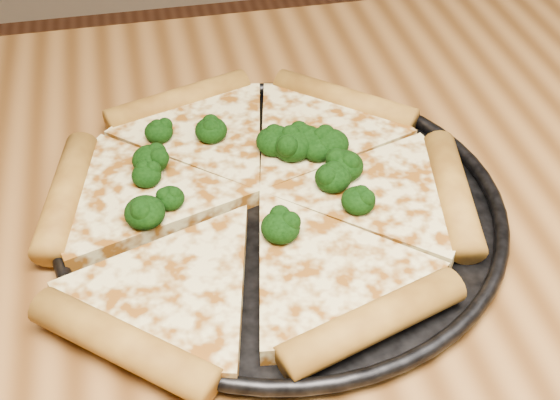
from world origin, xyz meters
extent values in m
cube|color=brown|center=(0.00, 0.00, 0.73)|extent=(1.20, 0.90, 0.04)
cylinder|color=black|center=(-0.08, 0.12, 0.75)|extent=(0.33, 0.33, 0.01)
torus|color=black|center=(-0.08, 0.12, 0.76)|extent=(0.34, 0.34, 0.01)
cylinder|color=#A9782A|center=(0.01, 0.23, 0.77)|extent=(0.12, 0.11, 0.03)
cylinder|color=#A9782A|center=(-0.14, 0.26, 0.77)|extent=(0.13, 0.07, 0.03)
cylinder|color=#A9782A|center=(-0.23, 0.15, 0.77)|extent=(0.05, 0.13, 0.03)
cylinder|color=#A9782A|center=(-0.20, 0.00, 0.77)|extent=(0.12, 0.11, 0.03)
cylinder|color=#A9782A|center=(-0.04, -0.01, 0.77)|extent=(0.13, 0.07, 0.03)
cylinder|color=#A9782A|center=(0.05, 0.10, 0.77)|extent=(0.05, 0.13, 0.03)
ellipsoid|color=black|center=(-0.18, 0.11, 0.78)|extent=(0.03, 0.03, 0.02)
ellipsoid|color=black|center=(-0.07, 0.17, 0.78)|extent=(0.03, 0.03, 0.02)
ellipsoid|color=black|center=(-0.17, 0.15, 0.78)|extent=(0.02, 0.02, 0.02)
ellipsoid|color=black|center=(-0.03, 0.16, 0.78)|extent=(0.03, 0.03, 0.02)
ellipsoid|color=black|center=(-0.09, 0.07, 0.78)|extent=(0.03, 0.03, 0.02)
ellipsoid|color=black|center=(-0.02, 0.13, 0.78)|extent=(0.03, 0.03, 0.02)
ellipsoid|color=black|center=(-0.12, 0.20, 0.78)|extent=(0.03, 0.03, 0.02)
ellipsoid|color=black|center=(-0.06, 0.16, 0.78)|extent=(0.03, 0.03, 0.02)
ellipsoid|color=black|center=(-0.16, 0.21, 0.78)|extent=(0.02, 0.02, 0.02)
ellipsoid|color=black|center=(-0.17, 0.17, 0.78)|extent=(0.03, 0.03, 0.02)
ellipsoid|color=black|center=(-0.04, 0.17, 0.78)|extent=(0.03, 0.03, 0.02)
ellipsoid|color=black|center=(-0.16, 0.12, 0.78)|extent=(0.02, 0.02, 0.02)
ellipsoid|color=black|center=(-0.04, 0.12, 0.78)|extent=(0.03, 0.03, 0.02)
ellipsoid|color=black|center=(-0.04, 0.16, 0.78)|extent=(0.02, 0.02, 0.02)
ellipsoid|color=black|center=(-0.03, 0.16, 0.78)|extent=(0.02, 0.02, 0.02)
ellipsoid|color=black|center=(-0.02, 0.09, 0.78)|extent=(0.03, 0.03, 0.02)
camera|label=1|loc=(-0.17, -0.31, 1.14)|focal=49.11mm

